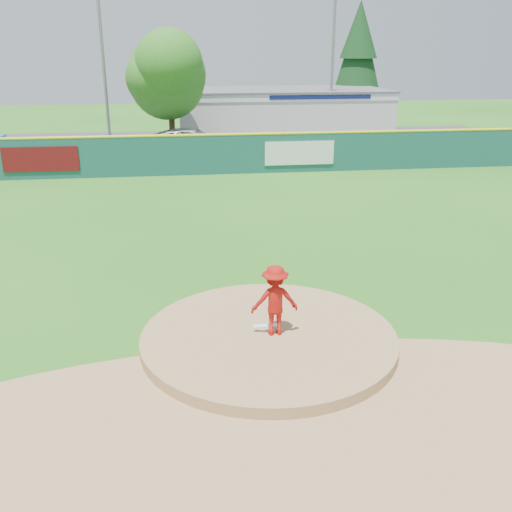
{
  "coord_description": "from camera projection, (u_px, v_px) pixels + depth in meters",
  "views": [
    {
      "loc": [
        -1.78,
        -10.83,
        5.99
      ],
      "look_at": [
        0.0,
        2.0,
        1.3
      ],
      "focal_mm": 40.0,
      "sensor_mm": 36.0,
      "label": 1
    }
  ],
  "objects": [
    {
      "name": "ground",
      "position": [
        269.0,
        343.0,
        12.35
      ],
      "size": [
        120.0,
        120.0,
        0.0
      ],
      "primitive_type": "plane",
      "color": "#286B19",
      "rests_on": "ground"
    },
    {
      "name": "pitchers_mound",
      "position": [
        269.0,
        343.0,
        12.35
      ],
      "size": [
        5.5,
        5.5,
        0.5
      ],
      "primitive_type": "cylinder",
      "color": "#9E774C",
      "rests_on": "ground"
    },
    {
      "name": "pitching_rubber",
      "position": [
        267.0,
        326.0,
        12.54
      ],
      "size": [
        0.6,
        0.15,
        0.04
      ],
      "primitive_type": "cube",
      "color": "white",
      "rests_on": "pitchers_mound"
    },
    {
      "name": "infield_dirt_arc",
      "position": [
        297.0,
        429.0,
        9.56
      ],
      "size": [
        15.4,
        15.4,
        0.01
      ],
      "primitive_type": "cylinder",
      "color": "#9E774C",
      "rests_on": "ground"
    },
    {
      "name": "parking_lot",
      "position": [
        204.0,
        146.0,
        37.49
      ],
      "size": [
        44.0,
        16.0,
        0.02
      ],
      "primitive_type": "cube",
      "color": "#38383A",
      "rests_on": "ground"
    },
    {
      "name": "pitcher",
      "position": [
        275.0,
        300.0,
        12.0
      ],
      "size": [
        1.01,
        0.59,
        1.55
      ],
      "primitive_type": "imported",
      "rotation": [
        0.0,
        0.0,
        3.16
      ],
      "color": "#A7120E",
      "rests_on": "pitchers_mound"
    },
    {
      "name": "van",
      "position": [
        192.0,
        142.0,
        34.03
      ],
      "size": [
        5.97,
        3.29,
        1.58
      ],
      "primitive_type": "imported",
      "rotation": [
        0.0,
        0.0,
        1.45
      ],
      "color": "silver",
      "rests_on": "parking_lot"
    },
    {
      "name": "pool_building_grp",
      "position": [
        281.0,
        112.0,
        42.36
      ],
      "size": [
        15.2,
        8.2,
        3.31
      ],
      "color": "silver",
      "rests_on": "ground"
    },
    {
      "name": "fence_banners",
      "position": [
        174.0,
        156.0,
        28.45
      ],
      "size": [
        16.42,
        0.04,
        1.2
      ],
      "color": "#5F0D10",
      "rests_on": "ground"
    },
    {
      "name": "outfield_fence",
      "position": [
        213.0,
        153.0,
        28.74
      ],
      "size": [
        40.0,
        0.14,
        2.07
      ],
      "color": "#164A47",
      "rests_on": "ground"
    },
    {
      "name": "deciduous_tree",
      "position": [
        170.0,
        76.0,
        33.83
      ],
      "size": [
        5.6,
        5.6,
        7.36
      ],
      "color": "#382314",
      "rests_on": "ground"
    },
    {
      "name": "conifer_tree",
      "position": [
        358.0,
        56.0,
        45.67
      ],
      "size": [
        4.4,
        4.4,
        9.5
      ],
      "color": "#382314",
      "rests_on": "ground"
    },
    {
      "name": "light_pole_left",
      "position": [
        102.0,
        49.0,
        34.66
      ],
      "size": [
        1.75,
        0.25,
        11.0
      ],
      "color": "gray",
      "rests_on": "ground"
    },
    {
      "name": "light_pole_right",
      "position": [
        333.0,
        57.0,
        38.63
      ],
      "size": [
        1.75,
        0.25,
        10.0
      ],
      "color": "gray",
      "rests_on": "ground"
    }
  ]
}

